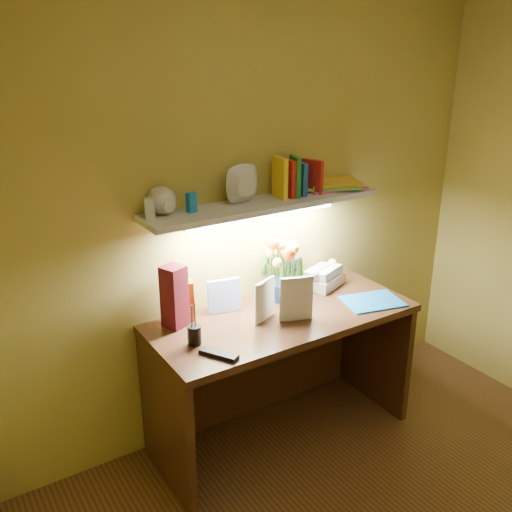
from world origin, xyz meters
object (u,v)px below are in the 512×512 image
(desk, at_px, (282,377))
(whisky_bottle, at_px, (186,295))
(desk_clock, at_px, (335,274))
(flower_bouquet, at_px, (282,269))
(telephone, at_px, (323,275))

(desk, xyz_separation_m, whisky_bottle, (-0.44, 0.22, 0.51))
(desk_clock, bearing_deg, whisky_bottle, -157.68)
(flower_bouquet, bearing_deg, desk, -123.45)
(desk, xyz_separation_m, flower_bouquet, (0.12, 0.18, 0.54))
(desk, relative_size, telephone, 6.30)
(flower_bouquet, xyz_separation_m, desk_clock, (0.40, 0.03, -0.13))
(telephone, height_order, whisky_bottle, whisky_bottle)
(flower_bouquet, relative_size, whisky_bottle, 1.26)
(desk, xyz_separation_m, telephone, (0.40, 0.18, 0.44))
(flower_bouquet, height_order, telephone, flower_bouquet)
(flower_bouquet, bearing_deg, whisky_bottle, 176.59)
(desk, height_order, flower_bouquet, flower_bouquet)
(whisky_bottle, bearing_deg, telephone, -2.67)
(telephone, bearing_deg, whisky_bottle, 155.67)
(telephone, relative_size, whisky_bottle, 0.83)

